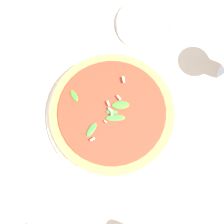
# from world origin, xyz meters

# --- Properties ---
(ground_plane) EXTENTS (6.00, 6.00, 0.00)m
(ground_plane) POSITION_xyz_m (0.00, 0.00, 0.00)
(ground_plane) COLOR beige
(pizza_arugula_main) EXTENTS (0.32, 0.32, 0.05)m
(pizza_arugula_main) POSITION_xyz_m (0.02, 0.02, 0.02)
(pizza_arugula_main) COLOR white
(pizza_arugula_main) RESTS_ON ground_plane
(napkin) EXTENTS (0.14, 0.10, 0.01)m
(napkin) POSITION_xyz_m (0.17, -0.25, 0.00)
(napkin) COLOR silver
(napkin) RESTS_ON ground_plane
(fork) EXTENTS (0.20, 0.07, 0.00)m
(fork) POSITION_xyz_m (0.17, -0.25, 0.01)
(fork) COLOR silver
(fork) RESTS_ON ground_plane
(side_plate_white) EXTENTS (0.15, 0.15, 0.02)m
(side_plate_white) POSITION_xyz_m (-0.20, 0.17, 0.01)
(side_plate_white) COLOR white
(side_plate_white) RESTS_ON ground_plane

